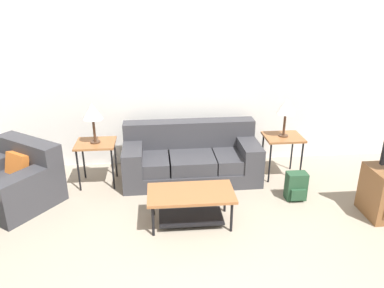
{
  "coord_description": "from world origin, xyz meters",
  "views": [
    {
      "loc": [
        -0.46,
        -2.05,
        2.59
      ],
      "look_at": [
        -0.05,
        2.4,
        0.8
      ],
      "focal_mm": 35.0,
      "sensor_mm": 36.0,
      "label": 1
    }
  ],
  "objects_px": {
    "armchair": "(15,182)",
    "coffee_table": "(191,200)",
    "side_table_right": "(283,141)",
    "backpack": "(296,186)",
    "side_table_left": "(96,147)",
    "table_lamp_right": "(286,107)",
    "couch": "(191,159)",
    "table_lamp_left": "(92,112)"
  },
  "relations": [
    {
      "from": "armchair",
      "to": "coffee_table",
      "type": "bearing_deg",
      "value": -17.48
    },
    {
      "from": "side_table_right",
      "to": "backpack",
      "type": "bearing_deg",
      "value": -90.98
    },
    {
      "from": "side_table_left",
      "to": "side_table_right",
      "type": "height_order",
      "value": "same"
    },
    {
      "from": "table_lamp_right",
      "to": "side_table_left",
      "type": "bearing_deg",
      "value": 180.0
    },
    {
      "from": "couch",
      "to": "side_table_left",
      "type": "height_order",
      "value": "couch"
    },
    {
      "from": "armchair",
      "to": "side_table_left",
      "type": "height_order",
      "value": "armchair"
    },
    {
      "from": "side_table_right",
      "to": "table_lamp_right",
      "type": "relative_size",
      "value": 1.13
    },
    {
      "from": "coffee_table",
      "to": "side_table_left",
      "type": "xyz_separation_m",
      "value": [
        -1.25,
        1.15,
        0.26
      ]
    },
    {
      "from": "side_table_left",
      "to": "backpack",
      "type": "xyz_separation_m",
      "value": [
        2.72,
        -0.71,
        -0.39
      ]
    },
    {
      "from": "armchair",
      "to": "table_lamp_left",
      "type": "relative_size",
      "value": 2.39
    },
    {
      "from": "coffee_table",
      "to": "side_table_right",
      "type": "distance_m",
      "value": 1.89
    },
    {
      "from": "coffee_table",
      "to": "table_lamp_left",
      "type": "bearing_deg",
      "value": 137.35
    },
    {
      "from": "armchair",
      "to": "coffee_table",
      "type": "distance_m",
      "value": 2.37
    },
    {
      "from": "side_table_right",
      "to": "table_lamp_right",
      "type": "xyz_separation_m",
      "value": [
        0.0,
        -0.0,
        0.52
      ]
    },
    {
      "from": "side_table_left",
      "to": "side_table_right",
      "type": "relative_size",
      "value": 1.0
    },
    {
      "from": "table_lamp_right",
      "to": "backpack",
      "type": "bearing_deg",
      "value": -90.98
    },
    {
      "from": "armchair",
      "to": "backpack",
      "type": "bearing_deg",
      "value": -4.16
    },
    {
      "from": "side_table_right",
      "to": "table_lamp_left",
      "type": "xyz_separation_m",
      "value": [
        -2.73,
        -0.0,
        0.52
      ]
    },
    {
      "from": "armchair",
      "to": "side_table_right",
      "type": "height_order",
      "value": "armchair"
    },
    {
      "from": "side_table_left",
      "to": "side_table_right",
      "type": "xyz_separation_m",
      "value": [
        2.73,
        0.0,
        0.0
      ]
    },
    {
      "from": "table_lamp_right",
      "to": "backpack",
      "type": "height_order",
      "value": "table_lamp_right"
    },
    {
      "from": "side_table_left",
      "to": "backpack",
      "type": "bearing_deg",
      "value": -14.69
    },
    {
      "from": "couch",
      "to": "side_table_left",
      "type": "xyz_separation_m",
      "value": [
        -1.37,
        -0.06,
        0.28
      ]
    },
    {
      "from": "couch",
      "to": "side_table_right",
      "type": "distance_m",
      "value": 1.4
    },
    {
      "from": "side_table_left",
      "to": "armchair",
      "type": "bearing_deg",
      "value": -156.39
    },
    {
      "from": "side_table_right",
      "to": "side_table_left",
      "type": "bearing_deg",
      "value": 180.0
    },
    {
      "from": "armchair",
      "to": "table_lamp_right",
      "type": "xyz_separation_m",
      "value": [
        3.74,
        0.44,
        0.8
      ]
    },
    {
      "from": "side_table_right",
      "to": "table_lamp_left",
      "type": "bearing_deg",
      "value": -180.0
    },
    {
      "from": "backpack",
      "to": "armchair",
      "type": "bearing_deg",
      "value": 175.84
    },
    {
      "from": "side_table_right",
      "to": "couch",
      "type": "bearing_deg",
      "value": 177.32
    },
    {
      "from": "side_table_left",
      "to": "table_lamp_right",
      "type": "height_order",
      "value": "table_lamp_right"
    },
    {
      "from": "backpack",
      "to": "coffee_table",
      "type": "bearing_deg",
      "value": -163.23
    },
    {
      "from": "coffee_table",
      "to": "side_table_right",
      "type": "height_order",
      "value": "side_table_right"
    },
    {
      "from": "armchair",
      "to": "side_table_right",
      "type": "relative_size",
      "value": 2.12
    },
    {
      "from": "side_table_left",
      "to": "table_lamp_left",
      "type": "relative_size",
      "value": 1.13
    },
    {
      "from": "couch",
      "to": "armchair",
      "type": "xyz_separation_m",
      "value": [
        -2.38,
        -0.51,
        -0.01
      ]
    },
    {
      "from": "coffee_table",
      "to": "table_lamp_right",
      "type": "distance_m",
      "value": 2.03
    },
    {
      "from": "couch",
      "to": "table_lamp_left",
      "type": "distance_m",
      "value": 1.58
    },
    {
      "from": "armchair",
      "to": "side_table_left",
      "type": "relative_size",
      "value": 2.12
    },
    {
      "from": "coffee_table",
      "to": "table_lamp_left",
      "type": "height_order",
      "value": "table_lamp_left"
    },
    {
      "from": "table_lamp_left",
      "to": "side_table_right",
      "type": "bearing_deg",
      "value": 0.0
    },
    {
      "from": "armchair",
      "to": "side_table_left",
      "type": "bearing_deg",
      "value": 23.61
    }
  ]
}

